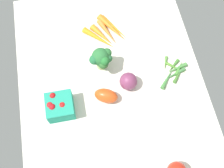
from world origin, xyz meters
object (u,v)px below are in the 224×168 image
object	(u,v)px
broccoli_head	(102,59)
okra_pile	(174,71)
roma_tomato	(106,96)
berry_basket	(60,106)
carrot_bunch	(107,32)
red_onion_center	(128,81)

from	to	relation	value
broccoli_head	okra_pile	distance (cm)	31.15
roma_tomato	berry_basket	bearing A→B (deg)	-151.39
roma_tomato	carrot_bunch	size ratio (longest dim) A/B	0.48
carrot_bunch	red_onion_center	size ratio (longest dim) A/B	2.73
broccoli_head	okra_pile	bearing A→B (deg)	-104.94
roma_tomato	berry_basket	xyz separation A→B (cm)	(-1.31, 18.46, 0.95)
okra_pile	roma_tomato	bearing A→B (deg)	101.87
roma_tomato	okra_pile	distance (cm)	30.91
broccoli_head	carrot_bunch	distance (cm)	18.09
berry_basket	carrot_bunch	world-z (taller)	berry_basket
roma_tomato	red_onion_center	distance (cm)	10.77
broccoli_head	berry_basket	distance (cm)	25.04
okra_pile	red_onion_center	xyz separation A→B (cm)	(-2.16, 20.29, 2.79)
red_onion_center	carrot_bunch	bearing A→B (deg)	8.94
okra_pile	berry_basket	distance (cm)	49.32
roma_tomato	berry_basket	distance (cm)	18.53
okra_pile	carrot_bunch	size ratio (longest dim) A/B	0.76
roma_tomato	okra_pile	size ratio (longest dim) A/B	0.63
roma_tomato	red_onion_center	bearing A→B (deg)	47.48
roma_tomato	broccoli_head	distance (cm)	15.02
broccoli_head	carrot_bunch	world-z (taller)	broccoli_head
roma_tomato	carrot_bunch	world-z (taller)	roma_tomato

